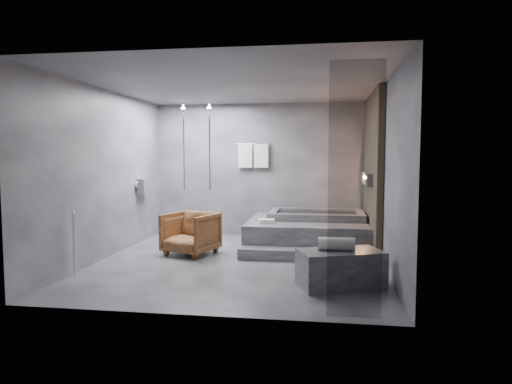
# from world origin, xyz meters

# --- Properties ---
(room) EXTENTS (5.00, 5.04, 2.82)m
(room) POSITION_xyz_m (0.40, 0.24, 1.73)
(room) COLOR #323235
(room) RESTS_ON ground
(tub_deck) EXTENTS (2.20, 2.00, 0.50)m
(tub_deck) POSITION_xyz_m (1.05, 1.45, 0.25)
(tub_deck) COLOR #38383B
(tub_deck) RESTS_ON ground
(tub_step) EXTENTS (2.20, 0.36, 0.18)m
(tub_step) POSITION_xyz_m (1.05, 0.27, 0.09)
(tub_step) COLOR #38383B
(tub_step) RESTS_ON ground
(concrete_bench) EXTENTS (1.20, 0.92, 0.48)m
(concrete_bench) POSITION_xyz_m (1.56, -1.18, 0.24)
(concrete_bench) COLOR #313133
(concrete_bench) RESTS_ON ground
(driftwood_chair) EXTENTS (1.01, 1.02, 0.73)m
(driftwood_chair) POSITION_xyz_m (-0.93, 0.43, 0.37)
(driftwood_chair) COLOR #432310
(driftwood_chair) RESTS_ON ground
(rolled_towel) EXTENTS (0.47, 0.17, 0.17)m
(rolled_towel) POSITION_xyz_m (1.50, -1.18, 0.56)
(rolled_towel) COLOR silver
(rolled_towel) RESTS_ON concrete_bench
(deck_towel) EXTENTS (0.31, 0.25, 0.07)m
(deck_towel) POSITION_xyz_m (0.33, 0.89, 0.54)
(deck_towel) COLOR white
(deck_towel) RESTS_ON tub_deck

